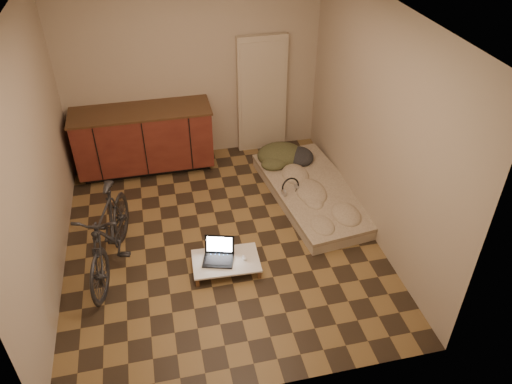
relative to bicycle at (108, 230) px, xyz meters
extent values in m
cube|color=brown|center=(1.20, 0.19, -0.50)|extent=(3.50, 4.00, 0.00)
cube|color=silver|center=(1.20, 0.19, 2.10)|extent=(3.50, 4.00, 0.00)
cube|color=tan|center=(1.20, 2.19, 0.80)|extent=(3.50, 0.00, 2.60)
cube|color=tan|center=(1.20, -1.81, 0.80)|extent=(3.50, 0.00, 2.60)
cube|color=tan|center=(-0.55, 0.19, 0.80)|extent=(0.00, 4.00, 2.60)
cube|color=tan|center=(2.95, 0.19, 0.80)|extent=(0.00, 4.00, 2.60)
cube|color=black|center=(0.45, 1.93, -0.45)|extent=(1.70, 0.48, 0.10)
cube|color=#4E1B16|center=(0.45, 1.89, -0.01)|extent=(1.80, 0.60, 0.78)
cube|color=#452C19|center=(0.45, 1.89, 0.39)|extent=(1.84, 0.62, 0.03)
cube|color=#C2B29A|center=(2.15, 2.13, 0.35)|extent=(0.70, 0.10, 1.70)
imported|color=black|center=(0.00, 0.00, 0.00)|extent=(0.80, 1.62, 1.01)
cube|color=#BBAC96|center=(2.50, 0.70, -0.44)|extent=(1.18, 2.09, 0.13)
cube|color=#BFAC93|center=(2.50, 0.70, -0.35)|extent=(1.20, 2.12, 0.05)
cube|color=brown|center=(0.84, -0.50, -0.45)|extent=(0.04, 0.04, 0.10)
cube|color=brown|center=(0.85, -0.10, -0.45)|extent=(0.04, 0.04, 0.10)
cube|color=brown|center=(1.49, -0.53, -0.45)|extent=(0.04, 0.04, 0.10)
cube|color=brown|center=(1.51, -0.13, -0.45)|extent=(0.04, 0.04, 0.10)
cube|color=white|center=(1.17, -0.32, -0.39)|extent=(0.74, 0.50, 0.02)
cube|color=black|center=(1.09, -0.31, -0.38)|extent=(0.37, 0.31, 0.02)
cube|color=black|center=(1.13, -0.18, -0.27)|extent=(0.33, 0.15, 0.21)
cube|color=white|center=(1.13, -0.18, -0.27)|extent=(0.27, 0.12, 0.17)
ellipsoid|color=white|center=(1.37, -0.34, -0.37)|extent=(0.06, 0.09, 0.03)
camera|label=1|loc=(0.61, -4.21, 3.34)|focal=35.00mm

